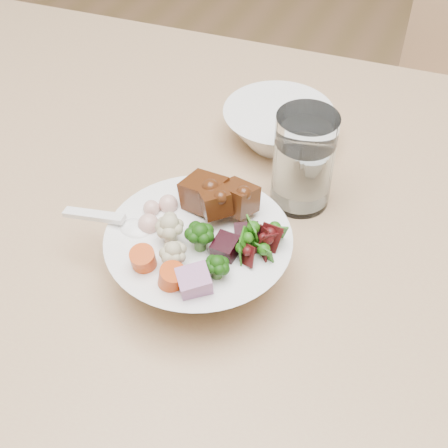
# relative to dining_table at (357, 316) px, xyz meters

# --- Properties ---
(dining_table) EXTENTS (1.76, 1.10, 0.79)m
(dining_table) POSITION_rel_dining_table_xyz_m (0.00, 0.00, 0.00)
(dining_table) COLOR tan
(dining_table) RESTS_ON ground
(food_bowl) EXTENTS (0.21, 0.21, 0.11)m
(food_bowl) POSITION_rel_dining_table_xyz_m (-0.18, -0.08, 0.12)
(food_bowl) COLOR white
(food_bowl) RESTS_ON dining_table
(soup_spoon) EXTENTS (0.11, 0.04, 0.02)m
(soup_spoon) POSITION_rel_dining_table_xyz_m (-0.26, -0.10, 0.14)
(soup_spoon) COLOR white
(soup_spoon) RESTS_ON food_bowl
(water_glass) EXTENTS (0.08, 0.08, 0.13)m
(water_glass) POSITION_rel_dining_table_xyz_m (-0.12, 0.09, 0.14)
(water_glass) COLOR white
(water_glass) RESTS_ON dining_table
(side_bowl) EXTENTS (0.16, 0.16, 0.05)m
(side_bowl) POSITION_rel_dining_table_xyz_m (-0.19, 0.19, 0.11)
(side_bowl) COLOR white
(side_bowl) RESTS_ON dining_table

